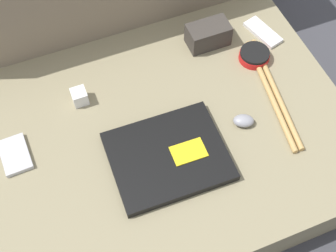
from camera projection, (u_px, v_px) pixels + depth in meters
name	position (u px, v px, depth m)	size (l,w,h in m)	color
ground_plane	(168.00, 153.00, 1.40)	(8.00, 8.00, 0.00)	#38383D
couch_seat	(168.00, 142.00, 1.35)	(1.02, 0.78, 0.13)	#847A5B
laptop	(168.00, 156.00, 1.23)	(0.31, 0.26, 0.03)	black
computer_mouse	(244.00, 121.00, 1.29)	(0.07, 0.06, 0.03)	gray
speaker_puck	(254.00, 55.00, 1.41)	(0.09, 0.09, 0.03)	red
phone_silver	(263.00, 32.00, 1.47)	(0.08, 0.14, 0.01)	silver
phone_black	(15.00, 155.00, 1.24)	(0.08, 0.11, 0.01)	#B7B7BC
camera_pouch	(208.00, 35.00, 1.43)	(0.13, 0.07, 0.07)	#38332D
charger_brick	(80.00, 97.00, 1.32)	(0.04, 0.04, 0.04)	silver
drumstick_pair	(273.00, 93.00, 1.35)	(0.09, 0.40, 0.02)	tan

